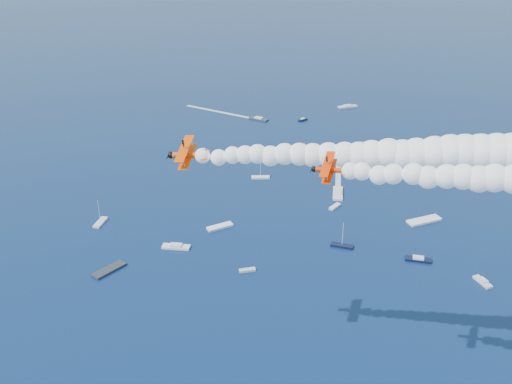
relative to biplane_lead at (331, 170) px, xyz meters
The scene contains 5 objects.
biplane_lead is the anchor object (origin of this frame).
biplane_trail 28.09m from the biplane_lead, 165.65° to the right, with size 7.99×8.96×5.40m, color #F84C05, non-canonical shape.
smoke_trail_trail 8.40m from the biplane_lead, 86.67° to the left, with size 56.94×34.66×11.76m, color white, non-canonical shape.
spectator_boats 113.79m from the biplane_lead, 103.93° to the left, with size 226.36×182.82×0.70m.
boat_wakes 154.26m from the biplane_lead, 112.30° to the left, with size 222.80×79.70×0.04m.
Camera 1 is at (60.18, -58.47, 95.71)m, focal length 42.08 mm.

